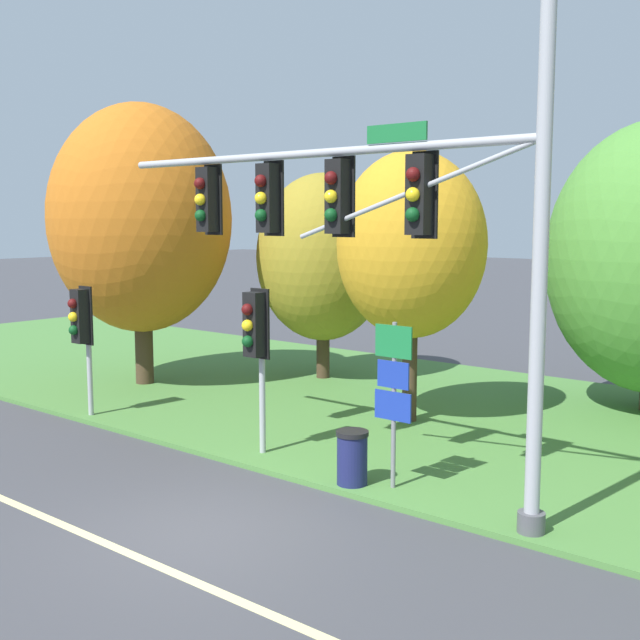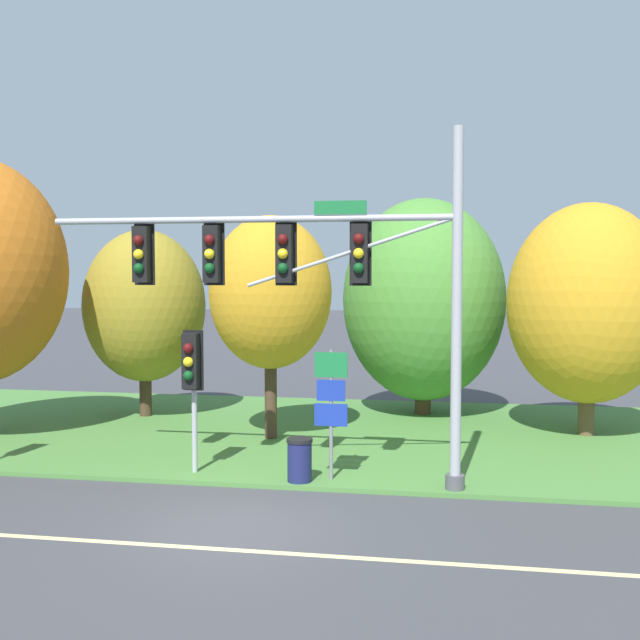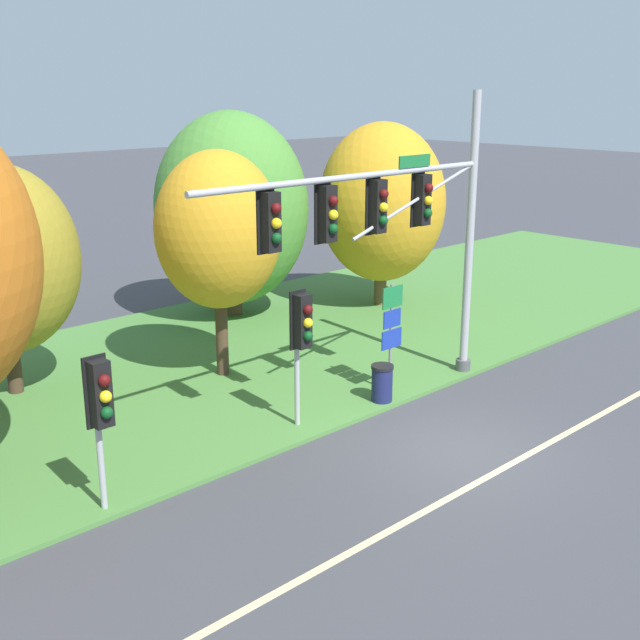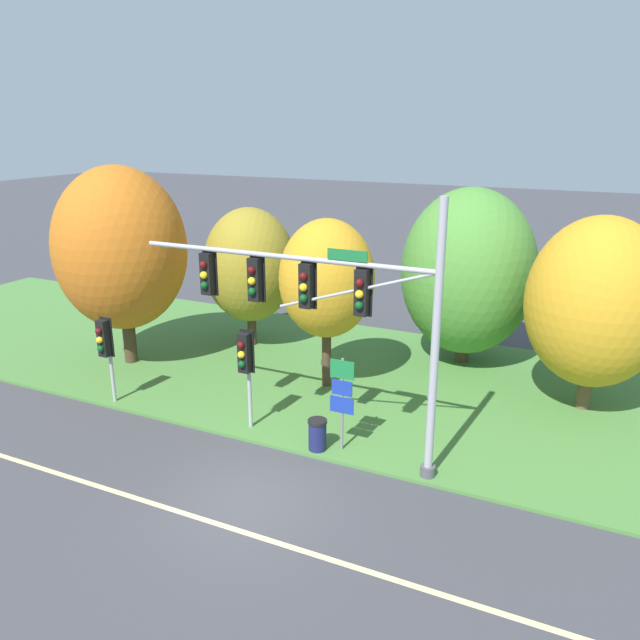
{
  "view_description": "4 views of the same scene",
  "coord_description": "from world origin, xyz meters",
  "views": [
    {
      "loc": [
        8.68,
        -7.61,
        4.58
      ],
      "look_at": [
        -1.28,
        4.28,
        2.63
      ],
      "focal_mm": 45.0,
      "sensor_mm": 36.0,
      "label": 1
    },
    {
      "loc": [
        4.07,
        -13.67,
        4.58
      ],
      "look_at": [
        0.78,
        4.43,
        3.47
      ],
      "focal_mm": 45.0,
      "sensor_mm": 36.0,
      "label": 2
    },
    {
      "loc": [
        -13.21,
        -9.5,
        7.62
      ],
      "look_at": [
        -1.31,
        3.06,
        2.53
      ],
      "focal_mm": 45.0,
      "sensor_mm": 36.0,
      "label": 3
    },
    {
      "loc": [
        7.53,
        -11.59,
        9.21
      ],
      "look_at": [
        0.11,
        4.12,
        3.59
      ],
      "focal_mm": 35.0,
      "sensor_mm": 36.0,
      "label": 4
    }
  ],
  "objects": [
    {
      "name": "traffic_signal_mast",
      "position": [
        0.94,
        2.84,
        4.57
      ],
      "size": [
        8.98,
        0.49,
        7.41
      ],
      "color": "#9EA0A5",
      "rests_on": "grass_verge"
    },
    {
      "name": "tree_mid_verge",
      "position": [
        2.78,
        11.6,
        3.69
      ],
      "size": [
        5.07,
        5.07,
        6.77
      ],
      "color": "#4C3823",
      "rests_on": "grass_verge"
    },
    {
      "name": "tree_tall_centre",
      "position": [
        7.37,
        9.09,
        3.71
      ],
      "size": [
        4.38,
        4.38,
        6.36
      ],
      "color": "brown",
      "rests_on": "grass_verge"
    },
    {
      "name": "grass_verge",
      "position": [
        0.0,
        8.25,
        0.05
      ],
      "size": [
        48.0,
        11.5,
        0.1
      ],
      "primitive_type": "cube",
      "color": "#477A38",
      "rests_on": "ground"
    },
    {
      "name": "lane_stripe",
      "position": [
        0.0,
        -1.2,
        0.0
      ],
      "size": [
        36.0,
        0.16,
        0.01
      ],
      "primitive_type": "cube",
      "color": "beige",
      "rests_on": "ground"
    },
    {
      "name": "pedestrian_signal_further_along",
      "position": [
        -6.99,
        2.69,
        2.25
      ],
      "size": [
        0.46,
        0.55,
        2.99
      ],
      "color": "#9EA0A5",
      "rests_on": "grass_verge"
    },
    {
      "name": "route_sign_post",
      "position": [
        1.25,
        3.16,
        1.86
      ],
      "size": [
        0.72,
        0.08,
        2.81
      ],
      "color": "slate",
      "rests_on": "grass_verge"
    },
    {
      "name": "tree_left_of_mast",
      "position": [
        -5.7,
        9.7,
        3.52
      ],
      "size": [
        3.75,
        3.75,
        5.77
      ],
      "color": "#423021",
      "rests_on": "grass_verge"
    },
    {
      "name": "trash_bin",
      "position": [
        0.62,
        2.87,
        0.57
      ],
      "size": [
        0.56,
        0.56,
        0.93
      ],
      "color": "#191E4C",
      "rests_on": "grass_verge"
    },
    {
      "name": "ground_plane",
      "position": [
        0.0,
        0.0,
        0.0
      ],
      "size": [
        160.0,
        160.0,
        0.0
      ],
      "primitive_type": "plane",
      "color": "#3D3D42"
    },
    {
      "name": "pedestrian_signal_near_kerb",
      "position": [
        -1.85,
        3.07,
        2.42
      ],
      "size": [
        0.46,
        0.55,
        3.19
      ],
      "color": "#9EA0A5",
      "rests_on": "grass_verge"
    },
    {
      "name": "tree_behind_signpost",
      "position": [
        -1.06,
        7.14,
        4.02
      ],
      "size": [
        3.28,
        3.28,
        5.99
      ],
      "color": "#423021",
      "rests_on": "grass_verge"
    }
  ]
}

